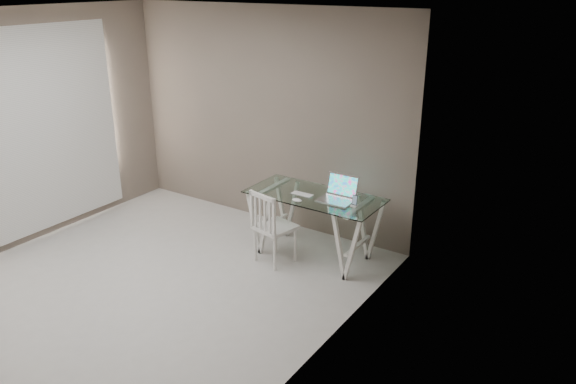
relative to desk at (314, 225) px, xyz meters
The scene contains 7 objects.
room 2.39m from the desk, 125.03° to the right, with size 4.50×4.52×2.71m.
desk is the anchor object (origin of this frame).
chair 0.52m from the desk, 127.33° to the right, with size 0.46×0.46×0.85m.
laptop 0.51m from the desk, ahead, with size 0.37×0.32×0.26m.
keyboard 0.39m from the desk, 155.17° to the right, with size 0.26×0.11×0.01m, color silver.
mouse 0.47m from the desk, 102.80° to the right, with size 0.11×0.07×0.04m, color white.
phone_dock 0.65m from the desk, ahead, with size 0.07×0.07×0.12m.
Camera 1 is at (3.99, -3.30, 3.01)m, focal length 35.00 mm.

